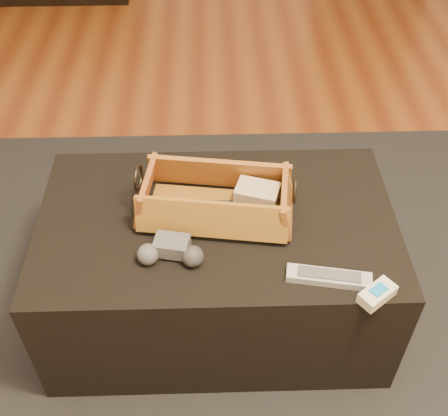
{
  "coord_description": "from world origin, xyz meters",
  "views": [
    {
      "loc": [
        0.15,
        -1.14,
        1.54
      ],
      "look_at": [
        0.18,
        -0.06,
        0.49
      ],
      "focal_mm": 45.0,
      "sensor_mm": 36.0,
      "label": 1
    }
  ],
  "objects_px": {
    "ottoman": "(217,267)",
    "game_controller": "(171,251)",
    "tv_remote": "(208,209)",
    "wicker_basket": "(216,200)",
    "silver_remote": "(329,277)",
    "cream_gadget": "(377,294)"
  },
  "relations": [
    {
      "from": "ottoman",
      "to": "game_controller",
      "type": "xyz_separation_m",
      "value": [
        -0.12,
        -0.14,
        0.24
      ]
    },
    {
      "from": "tv_remote",
      "to": "game_controller",
      "type": "bearing_deg",
      "value": -119.82
    },
    {
      "from": "tv_remote",
      "to": "wicker_basket",
      "type": "bearing_deg",
      "value": 30.87
    },
    {
      "from": "silver_remote",
      "to": "cream_gadget",
      "type": "height_order",
      "value": "cream_gadget"
    },
    {
      "from": "ottoman",
      "to": "cream_gadget",
      "type": "height_order",
      "value": "cream_gadget"
    },
    {
      "from": "tv_remote",
      "to": "silver_remote",
      "type": "relative_size",
      "value": 1.03
    },
    {
      "from": "ottoman",
      "to": "silver_remote",
      "type": "xyz_separation_m",
      "value": [
        0.28,
        -0.22,
        0.22
      ]
    },
    {
      "from": "ottoman",
      "to": "tv_remote",
      "type": "height_order",
      "value": "tv_remote"
    },
    {
      "from": "tv_remote",
      "to": "wicker_basket",
      "type": "xyz_separation_m",
      "value": [
        0.02,
        0.01,
        0.02
      ]
    },
    {
      "from": "tv_remote",
      "to": "silver_remote",
      "type": "bearing_deg",
      "value": -35.85
    },
    {
      "from": "ottoman",
      "to": "tv_remote",
      "type": "xyz_separation_m",
      "value": [
        -0.02,
        0.01,
        0.24
      ]
    },
    {
      "from": "wicker_basket",
      "to": "game_controller",
      "type": "height_order",
      "value": "wicker_basket"
    },
    {
      "from": "ottoman",
      "to": "tv_remote",
      "type": "bearing_deg",
      "value": 158.21
    },
    {
      "from": "wicker_basket",
      "to": "tv_remote",
      "type": "bearing_deg",
      "value": -151.2
    },
    {
      "from": "tv_remote",
      "to": "silver_remote",
      "type": "distance_m",
      "value": 0.38
    },
    {
      "from": "ottoman",
      "to": "silver_remote",
      "type": "bearing_deg",
      "value": -39.11
    },
    {
      "from": "ottoman",
      "to": "cream_gadget",
      "type": "xyz_separation_m",
      "value": [
        0.38,
        -0.28,
        0.23
      ]
    },
    {
      "from": "ottoman",
      "to": "game_controller",
      "type": "height_order",
      "value": "game_controller"
    },
    {
      "from": "tv_remote",
      "to": "wicker_basket",
      "type": "distance_m",
      "value": 0.04
    },
    {
      "from": "tv_remote",
      "to": "game_controller",
      "type": "distance_m",
      "value": 0.18
    },
    {
      "from": "game_controller",
      "to": "silver_remote",
      "type": "distance_m",
      "value": 0.4
    },
    {
      "from": "wicker_basket",
      "to": "cream_gadget",
      "type": "height_order",
      "value": "wicker_basket"
    }
  ]
}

